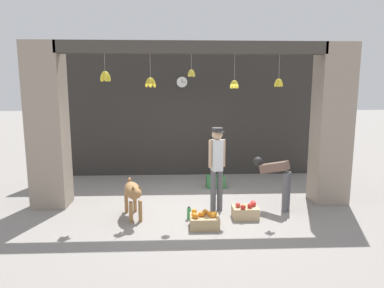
% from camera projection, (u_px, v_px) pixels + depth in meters
% --- Properties ---
extents(ground_plane, '(60.00, 60.00, 0.00)m').
position_uv_depth(ground_plane, '(193.00, 208.00, 6.99)').
color(ground_plane, gray).
extents(shop_back_wall, '(7.14, 0.12, 3.31)m').
position_uv_depth(shop_back_wall, '(188.00, 116.00, 9.45)').
color(shop_back_wall, '#2D2B28').
rests_on(shop_back_wall, ground_plane).
extents(shop_pillar_left, '(0.70, 0.60, 3.31)m').
position_uv_depth(shop_pillar_left, '(48.00, 126.00, 6.89)').
color(shop_pillar_left, gray).
rests_on(shop_pillar_left, ground_plane).
extents(shop_pillar_right, '(0.70, 0.60, 3.31)m').
position_uv_depth(shop_pillar_right, '(332.00, 125.00, 7.14)').
color(shop_pillar_right, gray).
rests_on(shop_pillar_right, ground_plane).
extents(storefront_awning, '(5.24, 0.30, 0.92)m').
position_uv_depth(storefront_awning, '(192.00, 50.00, 6.59)').
color(storefront_awning, '#3D3833').
extents(dog, '(0.48, 1.01, 0.73)m').
position_uv_depth(dog, '(133.00, 192.00, 6.39)').
color(dog, '#9E7042').
rests_on(dog, ground_plane).
extents(shopkeeper, '(0.34, 0.29, 1.67)m').
position_uv_depth(shopkeeper, '(217.00, 162.00, 6.68)').
color(shopkeeper, '#56565B').
rests_on(shopkeeper, ground_plane).
extents(worker_stooping, '(0.69, 0.60, 1.02)m').
position_uv_depth(worker_stooping, '(277.00, 176.00, 6.85)').
color(worker_stooping, '#56565B').
rests_on(worker_stooping, ground_plane).
extents(fruit_crate_oranges, '(0.51, 0.40, 0.29)m').
position_uv_depth(fruit_crate_oranges, '(204.00, 220.00, 6.00)').
color(fruit_crate_oranges, tan).
rests_on(fruit_crate_oranges, ground_plane).
extents(fruit_crate_apples, '(0.48, 0.34, 0.31)m').
position_uv_depth(fruit_crate_apples, '(246.00, 211.00, 6.43)').
color(fruit_crate_apples, tan).
rests_on(fruit_crate_apples, ground_plane).
extents(produce_box_green, '(0.46, 0.37, 0.28)m').
position_uv_depth(produce_box_green, '(216.00, 182.00, 8.44)').
color(produce_box_green, '#387A42').
rests_on(produce_box_green, ground_plane).
extents(water_bottle, '(0.07, 0.07, 0.24)m').
position_uv_depth(water_bottle, '(189.00, 213.00, 6.39)').
color(water_bottle, '#38934C').
rests_on(water_bottle, ground_plane).
extents(wall_clock, '(0.30, 0.03, 0.30)m').
position_uv_depth(wall_clock, '(182.00, 82.00, 9.22)').
color(wall_clock, black).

